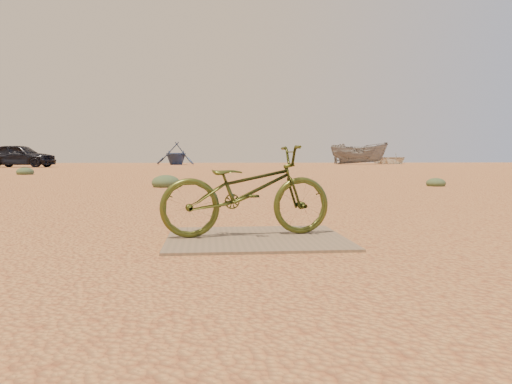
{
  "coord_description": "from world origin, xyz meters",
  "views": [
    {
      "loc": [
        -0.32,
        -4.11,
        0.71
      ],
      "look_at": [
        0.08,
        0.12,
        0.41
      ],
      "focal_mm": 35.0,
      "sensor_mm": 36.0,
      "label": 1
    }
  ],
  "objects": [
    {
      "name": "boat_far_left",
      "position": [
        -3.34,
        43.49,
        1.08
      ],
      "size": [
        4.29,
        4.73,
        2.16
      ],
      "primitive_type": "imported",
      "rotation": [
        0.0,
        0.0,
        -0.2
      ],
      "color": "#374B79",
      "rests_on": "ground"
    },
    {
      "name": "plywood_board",
      "position": [
        0.08,
        0.12,
        0.01
      ],
      "size": [
        1.52,
        1.32,
        0.02
      ],
      "primitive_type": "cube",
      "color": "#735F4B",
      "rests_on": "ground"
    },
    {
      "name": "kale_b",
      "position": [
        5.24,
        7.62,
        0.0
      ],
      "size": [
        0.47,
        0.47,
        0.26
      ],
      "primitive_type": "ellipsoid",
      "color": "#4C5F40",
      "rests_on": "ground"
    },
    {
      "name": "bicycle",
      "position": [
        0.01,
        0.22,
        0.42
      ],
      "size": [
        1.56,
        0.73,
        0.79
      ],
      "primitive_type": "imported",
      "rotation": [
        0.0,
        0.0,
        1.71
      ],
      "color": "#3E4719",
      "rests_on": "plywood_board"
    },
    {
      "name": "kale_c",
      "position": [
        -7.78,
        17.06,
        0.0
      ],
      "size": [
        0.68,
        0.68,
        0.38
      ],
      "primitive_type": "ellipsoid",
      "color": "#4C5F40",
      "rests_on": "ground"
    },
    {
      "name": "boat_mid_right",
      "position": [
        14.58,
        44.2,
        1.08
      ],
      "size": [
        5.93,
        3.28,
        2.17
      ],
      "primitive_type": "imported",
      "rotation": [
        0.0,
        0.0,
        1.35
      ],
      "color": "slate",
      "rests_on": "ground"
    },
    {
      "name": "ground",
      "position": [
        0.0,
        0.0,
        0.0
      ],
      "size": [
        120.0,
        120.0,
        0.0
      ],
      "primitive_type": "plane",
      "color": "tan",
      "rests_on": "ground"
    },
    {
      "name": "boat_far_right",
      "position": [
        19.21,
        48.2,
        0.57
      ],
      "size": [
        4.72,
        6.05,
        1.14
      ],
      "primitive_type": "imported",
      "rotation": [
        0.0,
        0.0,
        0.15
      ],
      "color": "silver",
      "rests_on": "ground"
    },
    {
      "name": "kale_a",
      "position": [
        -1.33,
        7.9,
        0.0
      ],
      "size": [
        0.67,
        0.67,
        0.37
      ],
      "primitive_type": "ellipsoid",
      "color": "#4C5F40",
      "rests_on": "ground"
    },
    {
      "name": "car",
      "position": [
        -13.64,
        32.79,
        0.82
      ],
      "size": [
        5.07,
        2.69,
        1.64
      ],
      "primitive_type": "imported",
      "rotation": [
        0.0,
        0.0,
        1.41
      ],
      "color": "black",
      "rests_on": "ground"
    }
  ]
}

